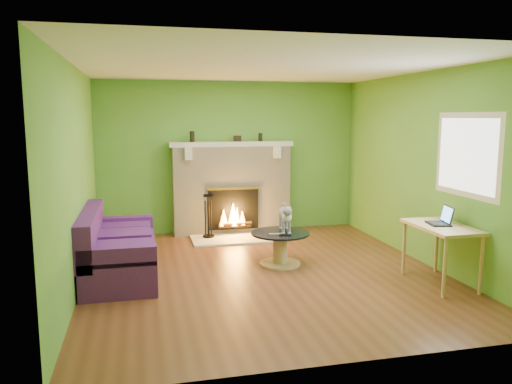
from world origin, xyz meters
TOP-DOWN VIEW (x-y plane):
  - floor at (0.00, 0.00)m, footprint 5.00×5.00m
  - ceiling at (0.00, 0.00)m, footprint 5.00×5.00m
  - wall_back at (0.00, 2.50)m, footprint 5.00×0.00m
  - wall_front at (0.00, -2.50)m, footprint 5.00×0.00m
  - wall_left at (-2.25, 0.00)m, footprint 0.00×5.00m
  - wall_right at (2.25, 0.00)m, footprint 0.00×5.00m
  - window_frame at (2.24, -0.90)m, footprint 0.00×1.20m
  - window_pane at (2.23, -0.90)m, footprint 0.00×1.06m
  - fireplace at (0.00, 2.32)m, footprint 2.10×0.46m
  - hearth at (0.00, 1.80)m, footprint 1.50×0.75m
  - mantel at (0.00, 2.30)m, footprint 2.10×0.28m
  - sofa at (-1.86, 0.30)m, footprint 0.88×1.89m
  - coffee_table at (0.29, 0.28)m, footprint 0.79×0.79m
  - desk at (1.95, -0.91)m, footprint 0.56×0.97m
  - cat at (0.37, 0.33)m, footprint 0.34×0.67m
  - remote_silver at (0.19, 0.16)m, footprint 0.17×0.07m
  - remote_black at (0.31, 0.10)m, footprint 0.16×0.10m
  - laptop at (1.93, -0.86)m, footprint 0.31×0.34m
  - fire_tools at (-0.46, 1.95)m, footprint 0.19×0.19m
  - mantel_vase_left at (-0.66, 2.33)m, footprint 0.08×0.08m
  - mantel_vase_right at (0.51, 2.33)m, footprint 0.07×0.07m
  - mantel_box at (0.11, 2.33)m, footprint 0.12×0.08m

SIDE VIEW (x-z plane):
  - floor at x=0.00m, z-range 0.00..0.00m
  - hearth at x=0.00m, z-range 0.00..0.03m
  - coffee_table at x=0.29m, z-range 0.03..0.48m
  - sofa at x=-1.86m, z-range -0.10..0.75m
  - fire_tools at x=-0.46m, z-range 0.03..0.75m
  - remote_black at x=0.31m, z-range 0.45..0.46m
  - remote_silver at x=0.19m, z-range 0.45..0.47m
  - desk at x=1.95m, z-range 0.27..0.99m
  - cat at x=0.37m, z-range 0.45..0.85m
  - fireplace at x=0.00m, z-range -0.02..1.56m
  - laptop at x=1.93m, z-range 0.72..0.94m
  - wall_back at x=0.00m, z-range -1.20..3.80m
  - wall_front at x=0.00m, z-range -1.20..3.80m
  - wall_left at x=-2.25m, z-range -1.20..3.80m
  - wall_right at x=2.25m, z-range -1.20..3.80m
  - mantel at x=0.00m, z-range 1.50..1.58m
  - window_frame at x=2.24m, z-range 0.95..2.15m
  - window_pane at x=2.23m, z-range 1.02..2.08m
  - mantel_box at x=0.11m, z-range 1.58..1.68m
  - mantel_vase_right at x=0.51m, z-range 1.58..1.72m
  - mantel_vase_left at x=-0.66m, z-range 1.58..1.76m
  - ceiling at x=0.00m, z-range 2.60..2.60m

